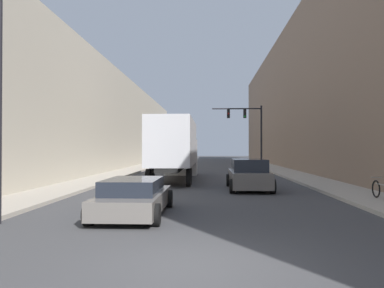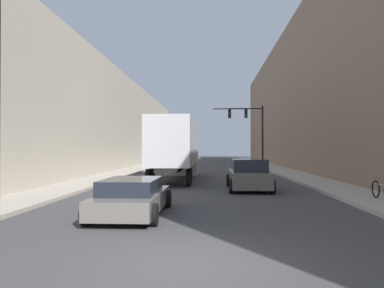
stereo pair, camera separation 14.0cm
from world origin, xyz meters
name	(u,v)px [view 1 (the left image)]	position (x,y,z in m)	size (l,w,h in m)	color
ground_plane	(188,266)	(0.00, 0.00, 0.00)	(200.00, 200.00, 0.00)	#424244
sidewalk_right	(278,170)	(7.13, 30.00, 0.07)	(2.56, 80.00, 0.15)	#B2A899
sidewalk_left	(134,169)	(-7.13, 30.00, 0.07)	(2.56, 80.00, 0.15)	#B2A899
building_right	(322,93)	(11.41, 30.00, 7.54)	(6.00, 80.00, 15.09)	#846B56
building_left	(92,121)	(-11.41, 30.00, 4.93)	(6.00, 80.00, 9.86)	#BCB29E
semi_truck	(176,147)	(-1.95, 19.02, 2.28)	(2.60, 12.00, 4.04)	silver
sedan_car	(134,197)	(-2.06, 5.16, 0.59)	(2.14, 4.68, 1.20)	slate
suv_car	(249,175)	(2.47, 12.90, 0.77)	(2.19, 4.67, 1.62)	slate
traffic_signal_gantry	(250,126)	(4.57, 31.54, 4.45)	(5.12, 0.35, 6.55)	black
parked_bicycle	(382,190)	(7.25, 8.24, 0.53)	(0.44, 1.83, 0.86)	black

